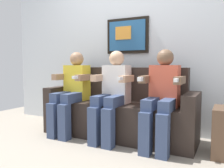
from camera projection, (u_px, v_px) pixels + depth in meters
name	position (u px, v px, depth m)	size (l,w,h in m)	color
ground_plane	(106.00, 144.00, 2.71)	(5.69, 5.69, 0.00)	#9E9384
back_wall_assembly	(131.00, 39.00, 3.29)	(4.38, 0.10, 2.60)	silver
couch	(118.00, 113.00, 2.98)	(1.98, 0.58, 0.90)	#2D231E
person_on_left	(72.00, 89.00, 3.09)	(0.46, 0.56, 1.11)	yellow
person_in_middle	(112.00, 92.00, 2.81)	(0.46, 0.56, 1.11)	white
person_on_right	(162.00, 94.00, 2.53)	(0.46, 0.56, 1.11)	#D8593F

